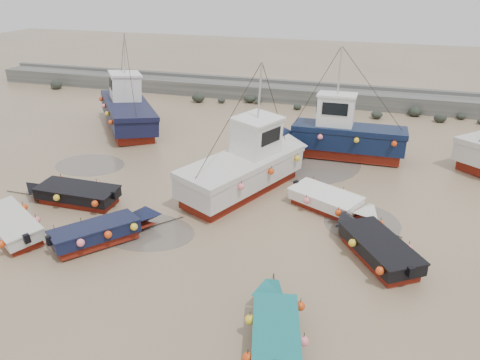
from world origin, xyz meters
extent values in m
plane|color=#A18463|center=(0.00, 0.00, 0.00)|extent=(120.00, 120.00, 0.00)
cube|color=slate|center=(0.00, 22.00, 0.60)|extent=(60.00, 2.20, 1.20)
cube|color=slate|center=(0.00, 23.21, 1.32)|extent=(60.00, 0.60, 0.25)
ellipsoid|color=black|center=(5.10, 19.02, 0.29)|extent=(0.84, 0.86, 0.51)
ellipsoid|color=black|center=(7.80, 20.56, 0.34)|extent=(0.98, 1.07, 0.72)
ellipsoid|color=black|center=(-5.07, 20.46, 0.35)|extent=(0.99, 0.80, 0.58)
ellipsoid|color=black|center=(-23.51, 19.66, 0.23)|extent=(0.65, 0.64, 0.43)
ellipsoid|color=black|center=(9.69, 19.97, 0.21)|extent=(0.61, 0.47, 0.46)
ellipsoid|color=black|center=(-4.31, 20.27, 0.21)|extent=(0.61, 0.53, 0.32)
ellipsoid|color=black|center=(10.99, 20.60, 0.23)|extent=(0.67, 0.55, 0.43)
ellipsoid|color=black|center=(-9.17, 19.34, 0.38)|extent=(1.09, 0.88, 0.72)
ellipsoid|color=black|center=(-7.25, 19.65, 0.23)|extent=(0.65, 0.60, 0.37)
ellipsoid|color=black|center=(9.46, 19.39, 0.31)|extent=(0.88, 0.64, 0.62)
ellipsoid|color=black|center=(-0.92, 19.60, 0.22)|extent=(0.64, 0.62, 0.48)
ellipsoid|color=black|center=(-23.42, 19.80, 0.38)|extent=(1.10, 0.87, 0.86)
ellipsoid|color=black|center=(7.84, 20.42, 0.19)|extent=(0.55, 0.45, 0.29)
cylinder|color=#5F564D|center=(-3.38, -0.79, 0.00)|extent=(4.45, 4.45, 0.01)
cylinder|color=#5F564D|center=(5.29, 2.68, 0.00)|extent=(3.26, 3.26, 0.01)
cylinder|color=#5F564D|center=(-9.76, 4.81, 0.00)|extent=(3.97, 3.97, 0.01)
cylinder|color=#5F564D|center=(2.14, 9.06, 0.00)|extent=(5.25, 5.25, 0.01)
cube|color=maroon|center=(-8.30, -2.68, 0.15)|extent=(3.59, 2.78, 0.30)
cube|color=beige|center=(-8.30, -2.68, 0.53)|extent=(3.91, 3.09, 0.45)
cube|color=brown|center=(-8.30, -2.68, 0.69)|extent=(3.26, 2.55, 0.10)
cube|color=beige|center=(-8.30, -2.68, 0.78)|extent=(4.02, 3.18, 0.07)
cube|color=black|center=(-6.62, -3.68, 0.70)|extent=(0.27, 0.28, 0.35)
sphere|color=#DB4412|center=(-7.44, -4.14, 0.63)|extent=(0.30, 0.30, 0.30)
sphere|color=#DB4412|center=(-7.25, -2.37, 0.63)|extent=(0.30, 0.30, 0.30)
sphere|color=#DB4412|center=(-8.53, -1.61, 0.63)|extent=(0.30, 0.30, 0.30)
cube|color=maroon|center=(-4.65, -2.28, 0.15)|extent=(2.87, 3.18, 0.30)
cube|color=black|center=(-4.65, -2.28, 0.53)|extent=(3.18, 3.49, 0.45)
pyramid|color=black|center=(-3.41, -0.71, 0.98)|extent=(1.59, 1.46, 0.90)
cube|color=brown|center=(-4.65, -2.28, 0.69)|extent=(2.63, 2.90, 0.10)
cube|color=black|center=(-4.65, -2.28, 0.78)|extent=(3.28, 3.59, 0.07)
cube|color=black|center=(-5.71, -3.64, 0.70)|extent=(0.28, 0.28, 0.35)
cylinder|color=black|center=(-2.88, -0.03, 0.03)|extent=(1.27, 1.60, 0.04)
sphere|color=#DB4412|center=(-6.12, -2.79, 0.63)|extent=(0.30, 0.30, 0.30)
sphere|color=#DB4412|center=(-4.47, -3.43, 0.63)|extent=(0.30, 0.30, 0.30)
sphere|color=#DB4412|center=(-5.48, -1.96, 0.63)|extent=(0.30, 0.30, 0.30)
sphere|color=#DB4412|center=(-3.82, -2.60, 0.63)|extent=(0.30, 0.30, 0.30)
sphere|color=#DB4412|center=(-4.83, -1.14, 0.63)|extent=(0.30, 0.30, 0.30)
sphere|color=#DB4412|center=(-3.17, -1.78, 0.63)|extent=(0.30, 0.30, 0.30)
cube|color=maroon|center=(3.44, -5.58, 0.15)|extent=(1.69, 2.78, 0.30)
cube|color=#126A6C|center=(3.44, -5.58, 0.53)|extent=(1.92, 3.01, 0.45)
pyramid|color=#126A6C|center=(3.01, -3.90, 0.98)|extent=(1.41, 1.01, 0.90)
cube|color=brown|center=(3.44, -5.58, 0.69)|extent=(1.57, 2.52, 0.10)
cube|color=#126A6C|center=(3.44, -5.58, 0.78)|extent=(1.99, 3.08, 0.07)
cylinder|color=black|center=(2.81, -3.13, 0.03)|extent=(0.54, 1.95, 0.04)
sphere|color=#DB4412|center=(2.98, -6.84, 0.63)|extent=(0.30, 0.30, 0.30)
sphere|color=#DB4412|center=(4.26, -5.75, 0.63)|extent=(0.30, 0.30, 0.30)
sphere|color=#DB4412|center=(2.61, -5.41, 0.63)|extent=(0.30, 0.30, 0.30)
sphere|color=#DB4412|center=(3.90, -4.32, 0.63)|extent=(0.30, 0.30, 0.30)
cube|color=maroon|center=(-7.48, 0.60, 0.15)|extent=(3.49, 1.29, 0.30)
cube|color=black|center=(-7.48, 0.60, 0.53)|extent=(3.75, 1.51, 0.45)
pyramid|color=black|center=(-9.70, 0.57, 0.98)|extent=(0.73, 1.48, 0.90)
cube|color=brown|center=(-7.48, 0.60, 0.69)|extent=(3.15, 1.21, 0.10)
cube|color=black|center=(-7.48, 0.60, 0.78)|extent=(3.83, 1.57, 0.07)
cube|color=black|center=(-5.53, 0.62, 0.70)|extent=(0.18, 0.22, 0.35)
cylinder|color=black|center=(-10.61, 0.56, 0.03)|extent=(2.00, 0.06, 0.04)
sphere|color=#DB4412|center=(-5.99, -0.24, 0.63)|extent=(0.30, 0.30, 0.30)
sphere|color=#DB4412|center=(-7.00, 1.46, 0.63)|extent=(0.30, 0.30, 0.30)
sphere|color=#DB4412|center=(-7.97, -0.26, 0.63)|extent=(0.30, 0.30, 0.30)
sphere|color=#DB4412|center=(-8.97, 1.44, 0.63)|extent=(0.30, 0.30, 0.30)
cube|color=maroon|center=(3.56, 3.50, 0.15)|extent=(3.17, 2.39, 0.30)
cube|color=white|center=(3.56, 3.50, 0.53)|extent=(3.46, 2.68, 0.45)
pyramid|color=white|center=(5.28, 2.66, 0.98)|extent=(1.28, 1.61, 0.90)
cube|color=brown|center=(3.56, 3.50, 0.69)|extent=(2.88, 2.20, 0.10)
cube|color=white|center=(3.56, 3.50, 0.78)|extent=(3.55, 2.77, 0.07)
cube|color=black|center=(2.08, 4.23, 0.70)|extent=(0.26, 0.28, 0.35)
cylinder|color=black|center=(6.04, 2.28, 0.03)|extent=(1.81, 0.92, 0.04)
sphere|color=#DB4412|center=(2.81, 4.81, 0.63)|extent=(0.30, 0.30, 0.30)
sphere|color=#DB4412|center=(2.81, 2.93, 0.63)|extent=(0.30, 0.30, 0.30)
sphere|color=#DB4412|center=(4.30, 4.08, 0.63)|extent=(0.30, 0.30, 0.30)
sphere|color=#DB4412|center=(4.31, 2.20, 0.63)|extent=(0.30, 0.30, 0.30)
cube|color=maroon|center=(6.08, -0.06, 0.15)|extent=(2.94, 3.43, 0.30)
cube|color=black|center=(6.08, -0.06, 0.53)|extent=(3.26, 3.76, 0.45)
pyramid|color=black|center=(4.89, 1.67, 0.98)|extent=(1.67, 1.46, 0.90)
cube|color=brown|center=(6.08, -0.06, 0.69)|extent=(2.69, 3.13, 0.10)
cube|color=black|center=(6.08, -0.06, 0.78)|extent=(3.36, 3.86, 0.07)
cube|color=black|center=(7.13, -1.56, 0.70)|extent=(0.28, 0.27, 0.35)
cylinder|color=black|center=(4.38, 2.40, 0.03)|extent=(1.17, 1.67, 0.04)
sphere|color=#DB4412|center=(6.14, -1.71, 0.63)|extent=(0.30, 0.30, 0.30)
sphere|color=#DB4412|center=(7.08, 0.07, 0.63)|extent=(0.30, 0.30, 0.30)
sphere|color=#DB4412|center=(5.09, -0.18, 0.63)|extent=(0.30, 0.30, 0.30)
sphere|color=#DB4412|center=(6.02, 1.60, 0.63)|extent=(0.30, 0.30, 0.30)
cube|color=maroon|center=(-11.01, 11.17, 0.28)|extent=(6.18, 6.96, 0.55)
cube|color=black|center=(-11.01, 11.17, 1.02)|extent=(6.82, 7.61, 0.95)
pyramid|color=black|center=(-13.71, 14.57, 1.72)|extent=(2.99, 2.78, 1.40)
cube|color=brown|center=(-11.01, 11.17, 1.54)|extent=(6.63, 7.41, 0.08)
cube|color=black|center=(-11.01, 11.17, 1.68)|extent=(6.97, 7.78, 0.30)
cube|color=white|center=(-11.65, 11.98, 2.65)|extent=(2.71, 2.73, 1.70)
cube|color=white|center=(-11.65, 11.98, 3.56)|extent=(2.93, 2.95, 0.12)
cube|color=black|center=(-12.29, 12.78, 2.91)|extent=(1.28, 1.03, 0.68)
cylinder|color=#B7B7B2|center=(-11.65, 11.98, 4.92)|extent=(0.10, 0.10, 2.60)
cylinder|color=black|center=(-14.44, 15.49, 0.03)|extent=(1.90, 2.38, 0.05)
sphere|color=#FF7984|center=(-10.28, 7.90, 1.38)|extent=(0.30, 0.30, 0.30)
sphere|color=#FF7984|center=(-8.61, 10.50, 1.38)|extent=(0.30, 0.30, 0.30)
sphere|color=#FF7984|center=(-11.53, 9.47, 1.38)|extent=(0.30, 0.30, 0.30)
sphere|color=#FF7984|center=(-9.87, 12.08, 1.38)|extent=(0.30, 0.30, 0.30)
sphere|color=#FF7984|center=(-12.78, 11.05, 1.38)|extent=(0.30, 0.30, 0.30)
sphere|color=#FF7984|center=(-11.12, 13.65, 1.38)|extent=(0.30, 0.30, 0.30)
sphere|color=#FF7984|center=(-14.03, 12.63, 1.38)|extent=(0.30, 0.30, 0.30)
cube|color=maroon|center=(-0.62, 4.00, 0.28)|extent=(4.31, 6.72, 0.55)
cube|color=silver|center=(-0.62, 4.00, 1.02)|extent=(4.82, 7.29, 0.95)
pyramid|color=silver|center=(0.91, 7.70, 1.72)|extent=(2.73, 2.22, 1.40)
cube|color=brown|center=(-0.62, 4.00, 1.54)|extent=(4.67, 7.11, 0.08)
cube|color=silver|center=(-0.62, 4.00, 1.68)|extent=(4.92, 7.45, 0.30)
cube|color=white|center=(-0.26, 4.87, 2.65)|extent=(2.29, 2.48, 1.70)
cube|color=white|center=(-0.26, 4.87, 3.56)|extent=(2.48, 2.68, 0.12)
cube|color=black|center=(0.13, 5.81, 2.91)|extent=(1.32, 0.58, 0.68)
cylinder|color=#B7B7B2|center=(-0.26, 4.87, 4.92)|extent=(0.10, 0.10, 2.60)
cylinder|color=black|center=(1.33, 8.74, 0.03)|extent=(1.19, 2.79, 0.05)
sphere|color=#FF7984|center=(-2.87, 1.96, 1.38)|extent=(0.30, 0.30, 0.30)
sphere|color=#FF7984|center=(-0.04, 1.98, 1.38)|extent=(0.30, 0.30, 0.30)
sphere|color=#FF7984|center=(-2.03, 3.99, 1.38)|extent=(0.30, 0.30, 0.30)
sphere|color=#FF7984|center=(0.80, 4.01, 1.38)|extent=(0.30, 0.30, 0.30)
sphere|color=#FF7984|center=(-1.19, 6.02, 1.38)|extent=(0.30, 0.30, 0.30)
sphere|color=#FF7984|center=(1.63, 6.04, 1.38)|extent=(0.30, 0.30, 0.30)
cube|color=maroon|center=(3.83, 10.38, 0.28)|extent=(5.82, 2.03, 0.55)
cube|color=#0C1733|center=(3.83, 10.38, 1.02)|extent=(6.25, 2.38, 0.95)
pyramid|color=#0C1733|center=(0.17, 10.31, 1.72)|extent=(1.47, 2.28, 1.40)
cube|color=brown|center=(3.83, 10.38, 1.54)|extent=(6.11, 2.28, 0.08)
cube|color=#0C1733|center=(3.83, 10.38, 1.68)|extent=(6.40, 2.42, 0.30)
cube|color=white|center=(2.98, 10.36, 2.65)|extent=(2.03, 1.62, 1.70)
cube|color=white|center=(2.98, 10.36, 3.56)|extent=(2.19, 1.74, 0.12)
cube|color=black|center=(1.96, 10.34, 2.91)|extent=(0.08, 1.34, 0.68)
cylinder|color=#B7B7B2|center=(2.98, 10.36, 4.92)|extent=(0.10, 0.10, 2.60)
cylinder|color=black|center=(-0.90, 10.28, 0.03)|extent=(3.00, 0.11, 0.05)
sphere|color=#FF7984|center=(6.32, 9.19, 1.38)|extent=(0.30, 0.30, 0.30)
sphere|color=#FF7984|center=(5.29, 11.66, 1.38)|extent=(0.30, 0.30, 0.30)
sphere|color=#FF7984|center=(4.35, 9.15, 1.38)|extent=(0.30, 0.30, 0.30)
sphere|color=#FF7984|center=(3.31, 11.61, 1.38)|extent=(0.30, 0.30, 0.30)
sphere|color=#FF7984|center=(2.37, 9.11, 1.38)|extent=(0.30, 0.30, 0.30)
sphere|color=#FF7984|center=(1.33, 11.57, 1.38)|extent=(0.30, 0.30, 0.30)
sphere|color=#FF7984|center=(9.75, 10.92, 1.38)|extent=(0.30, 0.30, 0.30)
imported|color=#161A33|center=(-1.55, 4.67, 0.00)|extent=(0.66, 0.49, 1.66)
camera|label=1|loc=(5.62, -15.73, 9.95)|focal=35.00mm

